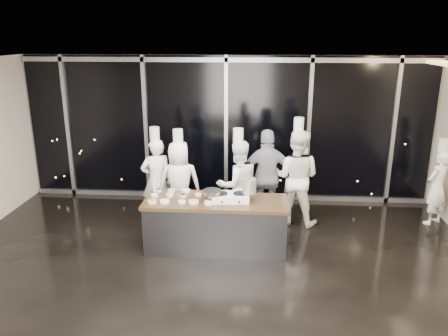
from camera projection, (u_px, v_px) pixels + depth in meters
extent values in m
plane|color=black|center=(211.00, 275.00, 6.86)|extent=(9.00, 9.00, 0.00)
cube|color=beige|center=(227.00, 129.00, 9.72)|extent=(9.00, 0.02, 3.20)
cube|color=beige|center=(157.00, 336.00, 3.05)|extent=(9.00, 0.02, 3.20)
cube|color=silver|center=(209.00, 66.00, 5.92)|extent=(9.00, 7.00, 0.02)
cube|color=black|center=(226.00, 129.00, 9.67)|extent=(8.90, 0.04, 3.18)
cube|color=gray|center=(226.00, 60.00, 9.18)|extent=(8.90, 0.08, 0.10)
cube|color=gray|center=(226.00, 195.00, 10.07)|extent=(8.90, 0.08, 0.10)
cube|color=gray|center=(68.00, 127.00, 9.88)|extent=(0.08, 0.08, 3.20)
cube|color=gray|center=(146.00, 128.00, 9.75)|extent=(0.08, 0.08, 3.20)
cube|color=gray|center=(226.00, 130.00, 9.62)|extent=(0.08, 0.08, 3.20)
cube|color=gray|center=(309.00, 131.00, 9.49)|extent=(0.08, 0.08, 3.20)
cube|color=gray|center=(393.00, 132.00, 9.36)|extent=(0.08, 0.08, 3.20)
cube|color=#343439|center=(216.00, 226.00, 7.59)|extent=(2.40, 0.80, 0.84)
cube|color=#412E1B|center=(216.00, 202.00, 7.46)|extent=(2.46, 0.86, 0.06)
cube|color=silver|center=(230.00, 197.00, 7.43)|extent=(0.65, 0.42, 0.12)
cylinder|color=black|center=(222.00, 193.00, 7.41)|extent=(0.22, 0.22, 0.02)
cylinder|color=black|center=(240.00, 193.00, 7.40)|extent=(0.22, 0.22, 0.02)
cylinder|color=black|center=(222.00, 202.00, 7.24)|extent=(0.04, 0.02, 0.04)
cylinder|color=black|center=(239.00, 202.00, 7.24)|extent=(0.04, 0.02, 0.04)
cylinder|color=gray|center=(212.00, 192.00, 7.38)|extent=(0.33, 0.33, 0.05)
cube|color=#4C2B14|center=(196.00, 191.00, 7.38)|extent=(0.23, 0.05, 0.02)
cylinder|color=#ABABAE|center=(249.00, 186.00, 7.38)|extent=(0.26, 0.26, 0.25)
cylinder|color=silver|center=(152.00, 201.00, 7.34)|extent=(0.15, 0.15, 0.04)
cylinder|color=#C57E20|center=(152.00, 201.00, 7.34)|extent=(0.12, 0.12, 0.01)
cylinder|color=silver|center=(154.00, 196.00, 7.61)|extent=(0.12, 0.12, 0.04)
cylinder|color=beige|center=(154.00, 195.00, 7.61)|extent=(0.10, 0.10, 0.01)
cylinder|color=silver|center=(159.00, 190.00, 7.86)|extent=(0.11, 0.11, 0.04)
cylinder|color=#392811|center=(158.00, 190.00, 7.85)|extent=(0.09, 0.09, 0.01)
cylinder|color=silver|center=(165.00, 201.00, 7.34)|extent=(0.16, 0.16, 0.04)
cylinder|color=beige|center=(165.00, 201.00, 7.34)|extent=(0.13, 0.13, 0.01)
cylinder|color=silver|center=(170.00, 195.00, 7.64)|extent=(0.13, 0.13, 0.04)
cylinder|color=tan|center=(170.00, 194.00, 7.63)|extent=(0.11, 0.11, 0.01)
cylinder|color=silver|center=(171.00, 191.00, 7.85)|extent=(0.14, 0.14, 0.04)
cylinder|color=#AC8056|center=(171.00, 190.00, 7.84)|extent=(0.11, 0.11, 0.01)
cylinder|color=silver|center=(182.00, 202.00, 7.32)|extent=(0.12, 0.12, 0.04)
cylinder|color=#E3A65D|center=(182.00, 201.00, 7.32)|extent=(0.10, 0.10, 0.01)
cylinder|color=silver|center=(183.00, 196.00, 7.60)|extent=(0.12, 0.12, 0.04)
cylinder|color=black|center=(183.00, 195.00, 7.60)|extent=(0.10, 0.10, 0.01)
cylinder|color=silver|center=(186.00, 191.00, 7.84)|extent=(0.15, 0.15, 0.04)
cylinder|color=silver|center=(186.00, 190.00, 7.83)|extent=(0.12, 0.12, 0.01)
cylinder|color=silver|center=(194.00, 202.00, 7.33)|extent=(0.17, 0.17, 0.04)
cylinder|color=#A69742|center=(194.00, 201.00, 7.32)|extent=(0.14, 0.14, 0.01)
cylinder|color=silver|center=(198.00, 195.00, 7.65)|extent=(0.11, 0.11, 0.04)
cylinder|color=tan|center=(198.00, 194.00, 7.64)|extent=(0.09, 0.09, 0.01)
cylinder|color=silver|center=(209.00, 203.00, 7.30)|extent=(0.16, 0.16, 0.04)
cylinder|color=beige|center=(209.00, 202.00, 7.29)|extent=(0.13, 0.13, 0.01)
cylinder|color=silver|center=(213.00, 196.00, 7.58)|extent=(0.16, 0.16, 0.04)
cylinder|color=olive|center=(212.00, 195.00, 7.57)|extent=(0.13, 0.13, 0.01)
cylinder|color=silver|center=(225.00, 202.00, 7.33)|extent=(0.12, 0.12, 0.04)
cylinder|color=#CA8443|center=(225.00, 201.00, 7.33)|extent=(0.10, 0.10, 0.01)
cylinder|color=silver|center=(154.00, 188.00, 7.82)|extent=(0.06, 0.06, 0.17)
cone|color=silver|center=(154.00, 182.00, 7.79)|extent=(0.05, 0.05, 0.06)
imported|color=white|center=(157.00, 180.00, 8.67)|extent=(0.72, 0.61, 1.68)
cylinder|color=silver|center=(155.00, 134.00, 8.39)|extent=(0.25, 0.25, 0.26)
imported|color=white|center=(179.00, 183.00, 8.50)|extent=(0.89, 0.64, 1.68)
cylinder|color=silver|center=(178.00, 136.00, 8.22)|extent=(0.21, 0.21, 0.26)
imported|color=white|center=(238.00, 185.00, 8.31)|extent=(1.04, 0.95, 1.73)
cylinder|color=silver|center=(238.00, 135.00, 8.03)|extent=(0.25, 0.25, 0.26)
imported|color=#121832|center=(267.00, 177.00, 8.52)|extent=(1.14, 0.55, 1.89)
imported|color=white|center=(296.00, 177.00, 8.51)|extent=(1.09, 0.96, 1.89)
cylinder|color=silver|center=(299.00, 124.00, 8.20)|extent=(0.24, 0.24, 0.26)
imported|color=white|center=(437.00, 187.00, 8.51)|extent=(0.66, 0.62, 1.51)
cylinder|color=silver|center=(443.00, 145.00, 8.25)|extent=(0.27, 0.27, 0.26)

